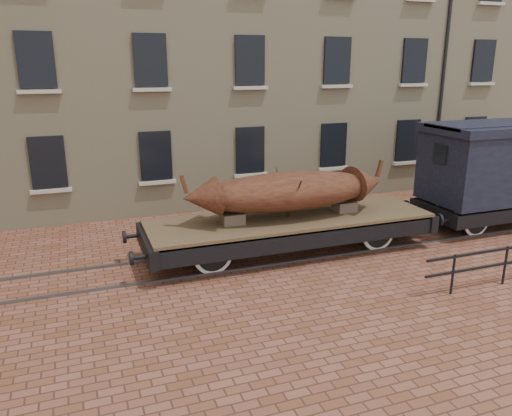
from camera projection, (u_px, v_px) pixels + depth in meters
name	position (u px, v px, depth m)	size (l,w,h in m)	color
ground	(275.00, 254.00, 14.38)	(90.00, 90.00, 0.00)	brown
warehouse_cream	(254.00, 24.00, 22.41)	(40.00, 10.19, 14.00)	beige
rail_track	(275.00, 253.00, 14.37)	(30.00, 1.52, 0.06)	#59595E
flatcar_wagon	(290.00, 224.00, 14.29)	(9.21, 2.50, 1.39)	brown
iron_boat	(288.00, 191.00, 13.98)	(6.09, 1.77, 1.48)	brown
goods_van	(511.00, 161.00, 16.55)	(6.72, 2.45, 3.48)	black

